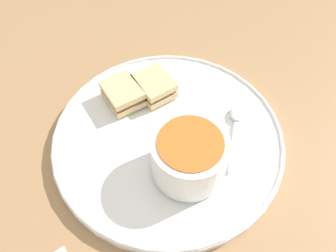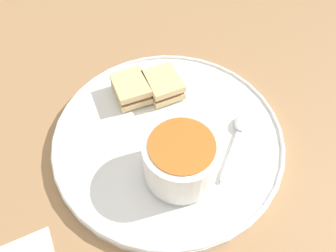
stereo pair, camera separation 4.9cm
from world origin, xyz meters
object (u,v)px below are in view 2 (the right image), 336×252
Objects in this scene: spoon at (240,128)px; sandwich_half_far at (131,89)px; soup_bowl at (181,159)px; sandwich_half_near at (163,85)px.

spoon is 0.19m from sandwich_half_far.
spoon is (0.12, 0.03, -0.03)m from soup_bowl.
spoon is 0.15m from sandwich_half_near.
sandwich_half_near is (0.04, 0.15, -0.02)m from soup_bowl.
soup_bowl is at bearing -106.13° from sandwich_half_near.
spoon is at bearing 12.13° from soup_bowl.
spoon is 1.52× the size of sandwich_half_far.
sandwich_half_far is (-0.13, 0.14, 0.01)m from spoon.
soup_bowl reaches higher than sandwich_half_near.
soup_bowl is at bearing -87.16° from sandwich_half_far.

